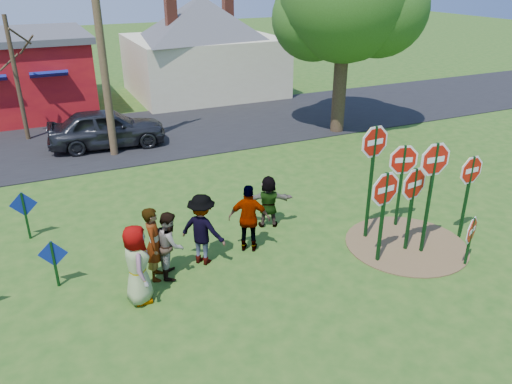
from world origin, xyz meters
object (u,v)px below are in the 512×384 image
stop_sign_c (433,173)px  stop_sign_d (403,166)px  person_a (137,265)px  utility_pole (98,24)px  person_b (154,244)px  leafy_tree (348,2)px  stop_sign_b (373,154)px  suv (107,128)px  stop_sign_a (413,191)px

stop_sign_c → stop_sign_d: 1.54m
person_a → utility_pole: size_ratio=0.20×
stop_sign_c → person_b: (-6.54, 1.74, -1.29)m
person_a → leafy_tree: (11.05, 8.78, 4.55)m
stop_sign_b → suv: 11.87m
person_b → utility_pole: bearing=16.7°
stop_sign_a → suv: bearing=106.5°
leafy_tree → stop_sign_c: bearing=-111.9°
stop_sign_b → utility_pole: bearing=113.3°
stop_sign_d → person_b: 6.95m
stop_sign_a → suv: size_ratio=0.53×
stop_sign_b → stop_sign_c: stop_sign_b is taller
suv → leafy_tree: leafy_tree is taller
stop_sign_a → stop_sign_b: size_ratio=0.74×
stop_sign_c → person_b: 6.90m
stop_sign_a → person_a: bearing=164.4°
stop_sign_c → suv: (-5.93, 11.86, -1.39)m
suv → utility_pole: utility_pole is taller
stop_sign_c → person_b: size_ratio=1.71×
stop_sign_b → person_b: bearing=170.5°
person_a → suv: bearing=-2.9°
stop_sign_b → suv: size_ratio=0.72×
stop_sign_b → person_b: 5.91m
stop_sign_a → stop_sign_c: 0.67m
stop_sign_c → person_a: (-7.11, 1.01, -1.29)m
stop_sign_d → suv: 12.20m
stop_sign_b → person_a: stop_sign_b is taller
stop_sign_d → leafy_tree: 9.78m
person_b → suv: bearing=17.3°
stop_sign_d → suv: (-6.27, 10.42, -1.00)m
stop_sign_c → stop_sign_d: stop_sign_c is taller
stop_sign_a → utility_pole: utility_pole is taller
person_a → stop_sign_c: bearing=-94.7°
person_b → suv: person_b is taller
stop_sign_b → stop_sign_d: stop_sign_b is taller
suv → leafy_tree: size_ratio=0.54×
stop_sign_c → stop_sign_b: bearing=128.3°
stop_sign_a → stop_sign_d: 1.36m
stop_sign_c → utility_pole: (-5.91, 10.82, 2.72)m
suv → utility_pole: 4.24m
stop_sign_b → utility_pole: utility_pole is taller
stop_sign_c → stop_sign_d: size_ratio=1.22×
stop_sign_b → utility_pole: 11.11m
person_a → utility_pole: bearing=-3.7°
person_b → person_a: bearing=163.4°
leafy_tree → utility_pole: bearing=174.0°
stop_sign_a → person_a: 6.89m
stop_sign_c → leafy_tree: (3.94, 9.79, 3.26)m
person_a → utility_pole: (1.20, 9.82, 4.01)m
stop_sign_d → utility_pole: bearing=138.5°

